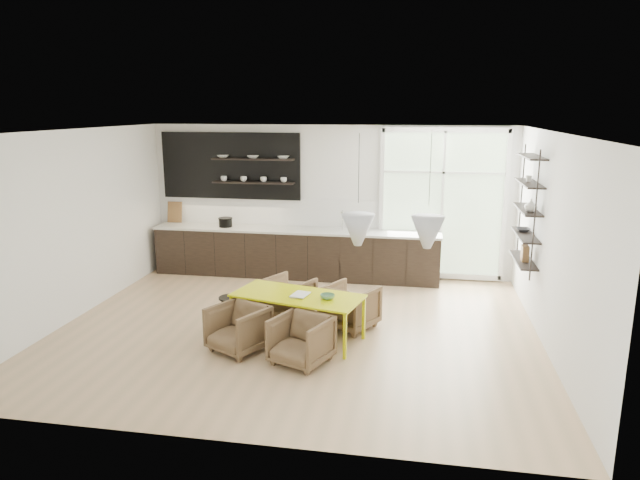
% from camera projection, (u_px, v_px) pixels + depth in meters
% --- Properties ---
extents(room, '(7.02, 6.01, 2.91)m').
position_uv_depth(room, '(346.00, 220.00, 9.12)').
color(room, tan).
rests_on(room, ground).
extents(kitchen_run, '(5.54, 0.69, 2.75)m').
position_uv_depth(kitchen_run, '(291.00, 246.00, 11.05)').
color(kitchen_run, black).
rests_on(kitchen_run, ground).
extents(right_shelving, '(0.26, 1.22, 1.90)m').
position_uv_depth(right_shelving, '(527.00, 213.00, 8.67)').
color(right_shelving, black).
rests_on(right_shelving, ground).
extents(dining_table, '(1.94, 1.22, 0.66)m').
position_uv_depth(dining_table, '(298.00, 298.00, 8.00)').
color(dining_table, '#BCC302').
rests_on(dining_table, ground).
extents(armchair_back_left, '(0.90, 0.91, 0.62)m').
position_uv_depth(armchair_back_left, '(289.00, 296.00, 8.98)').
color(armchair_back_left, brown).
rests_on(armchair_back_left, ground).
extents(armchair_back_right, '(0.95, 0.96, 0.65)m').
position_uv_depth(armchair_back_right, '(350.00, 307.00, 8.48)').
color(armchair_back_right, brown).
rests_on(armchair_back_right, ground).
extents(armchair_front_left, '(0.92, 0.93, 0.63)m').
position_uv_depth(armchair_front_left, '(238.00, 328.00, 7.67)').
color(armchair_front_left, brown).
rests_on(armchair_front_left, ground).
extents(armchair_front_right, '(0.88, 0.89, 0.63)m').
position_uv_depth(armchair_front_right, '(301.00, 340.00, 7.29)').
color(armchair_front_right, brown).
rests_on(armchair_front_right, ground).
extents(wire_stool, '(0.37, 0.37, 0.47)m').
position_uv_depth(wire_stool, '(231.00, 308.00, 8.49)').
color(wire_stool, black).
rests_on(wire_stool, ground).
extents(table_book, '(0.27, 0.33, 0.03)m').
position_uv_depth(table_book, '(293.00, 294.00, 7.98)').
color(table_book, white).
rests_on(table_book, dining_table).
extents(table_bowl, '(0.21, 0.21, 0.06)m').
position_uv_depth(table_bowl, '(328.00, 297.00, 7.81)').
color(table_bowl, '#578860').
rests_on(table_bowl, dining_table).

